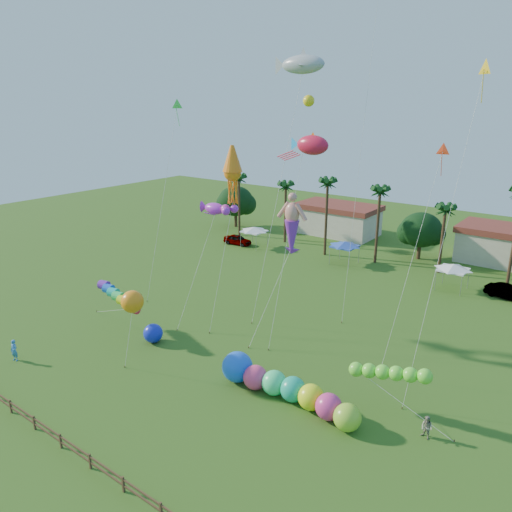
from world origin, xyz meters
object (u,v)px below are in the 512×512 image
Objects in this scene: spectator_a at (14,350)px; spectator_b at (427,428)px; caterpillar_inflatable at (283,387)px; car_b at (507,292)px; car_a at (238,240)px; blue_ball at (153,333)px.

spectator_a is 1.17× the size of spectator_b.
car_b is at bearing 75.05° from caterpillar_inflatable.
car_b is 2.86× the size of spectator_b.
car_b is 48.82m from spectator_a.
car_a is 38.39m from spectator_a.
car_b is 2.45× the size of spectator_a.
spectator_a reaches higher than car_b.
caterpillar_inflatable is (20.71, 8.72, 0.07)m from spectator_a.
spectator_b is (30.41, 10.60, -0.13)m from spectator_a.
spectator_b is 0.92× the size of blue_ball.
car_b reaches higher than car_a.
blue_ball reaches higher than car_a.
spectator_b is at bearing 7.03° from spectator_a.
blue_ball reaches higher than car_b.
spectator_b is at bearing -131.24° from car_a.
spectator_b is at bearing 3.62° from blue_ball.
car_b is 37.58m from blue_ball.
spectator_a reaches higher than blue_ball.
blue_ball is at bearing 179.50° from caterpillar_inflatable.
car_a is 40.18m from caterpillar_inflatable.
spectator_a is 22.47m from caterpillar_inflatable.
car_b is 0.39× the size of caterpillar_inflatable.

